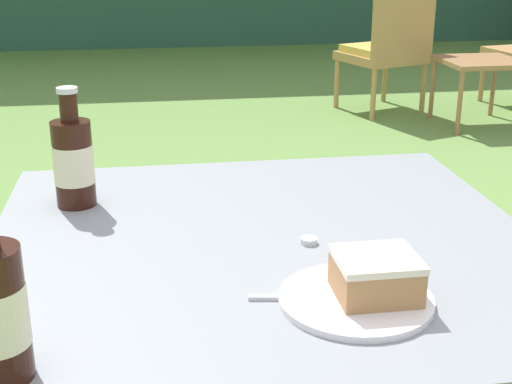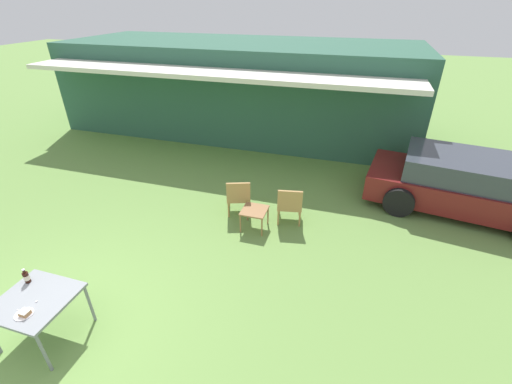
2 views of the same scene
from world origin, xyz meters
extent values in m
cylinder|color=#B2844C|center=(1.59, 4.05, 0.18)|extent=(0.04, 0.04, 0.35)
cylinder|color=#B2844C|center=(1.18, 3.90, 0.18)|extent=(0.04, 0.04, 0.35)
cylinder|color=#B2844C|center=(1.73, 3.64, 0.18)|extent=(0.04, 0.04, 0.35)
cylinder|color=#B2844C|center=(1.32, 3.49, 0.18)|extent=(0.04, 0.04, 0.35)
cube|color=#B2844C|center=(1.46, 3.77, 0.38)|extent=(0.63, 0.63, 0.06)
cube|color=#B2844C|center=(1.53, 3.56, 0.62)|extent=(0.48, 0.21, 0.41)
cube|color=gold|center=(1.46, 3.77, 0.44)|extent=(0.56, 0.54, 0.05)
cylinder|color=#B2844C|center=(2.32, 3.94, 0.18)|extent=(0.04, 0.04, 0.35)
cube|color=#996B42|center=(1.96, 3.27, 0.42)|extent=(0.49, 0.50, 0.03)
cylinder|color=#996B42|center=(1.74, 3.05, 0.20)|extent=(0.03, 0.03, 0.41)
cylinder|color=#996B42|center=(1.74, 3.50, 0.20)|extent=(0.03, 0.03, 0.41)
cylinder|color=#996B42|center=(2.19, 3.50, 0.20)|extent=(0.03, 0.03, 0.41)
cube|color=gray|center=(0.00, 0.00, 0.69)|extent=(0.92, 0.88, 0.04)
cylinder|color=gray|center=(-0.42, 0.40, 0.34)|extent=(0.04, 0.04, 0.67)
cylinder|color=gray|center=(0.42, 0.40, 0.34)|extent=(0.04, 0.04, 0.67)
cylinder|color=white|center=(0.09, -0.23, 0.72)|extent=(0.22, 0.22, 0.01)
cube|color=#AD7A4C|center=(0.12, -0.23, 0.75)|extent=(0.11, 0.10, 0.05)
cube|color=silver|center=(0.12, -0.23, 0.78)|extent=(0.11, 0.10, 0.01)
cylinder|color=black|center=(-0.33, 0.22, 0.80)|extent=(0.07, 0.07, 0.16)
cylinder|color=black|center=(-0.33, 0.22, 0.90)|extent=(0.03, 0.03, 0.05)
cylinder|color=silver|center=(-0.33, 0.22, 0.93)|extent=(0.04, 0.04, 0.01)
cylinder|color=beige|center=(-0.33, 0.22, 0.80)|extent=(0.08, 0.08, 0.07)
cube|color=silver|center=(0.03, -0.21, 0.72)|extent=(0.18, 0.04, 0.01)
cylinder|color=silver|center=(0.07, -0.03, 0.72)|extent=(0.03, 0.03, 0.01)
camera|label=1|loc=(-0.18, -1.08, 1.20)|focal=50.00mm
camera|label=2|loc=(3.66, -2.16, 4.11)|focal=24.00mm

